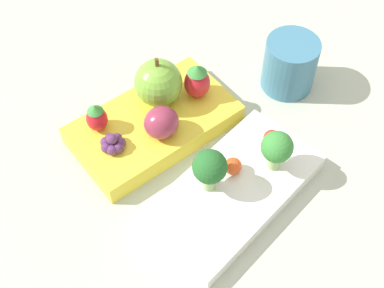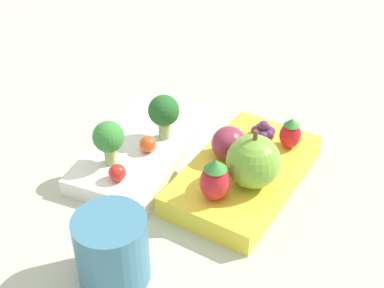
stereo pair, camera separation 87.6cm
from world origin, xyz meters
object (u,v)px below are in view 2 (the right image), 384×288
(broccoli_floret_1, at_px, (164,112))
(plum, at_px, (228,143))
(strawberry_0, at_px, (291,133))
(strawberry_1, at_px, (215,180))
(apple, at_px, (253,161))
(broccoli_floret_0, at_px, (109,138))
(bento_box_fruit, at_px, (244,174))
(bento_box_savoury, at_px, (143,148))
(drinking_cup, at_px, (112,249))
(grape_cluster, at_px, (263,131))
(cherry_tomato_1, at_px, (148,144))
(cherry_tomato_0, at_px, (117,173))

(broccoli_floret_1, xyz_separation_m, plum, (-0.00, -0.09, -0.01))
(strawberry_0, distance_m, strawberry_1, 0.13)
(apple, distance_m, strawberry_1, 0.05)
(broccoli_floret_0, xyz_separation_m, apple, (0.05, -0.16, 0.00))
(broccoli_floret_1, xyz_separation_m, apple, (-0.03, -0.14, -0.00))
(broccoli_floret_1, relative_size, strawberry_0, 1.49)
(bento_box_fruit, relative_size, broccoli_floret_0, 3.61)
(bento_box_savoury, height_order, strawberry_1, strawberry_1)
(bento_box_savoury, distance_m, broccoli_floret_1, 0.06)
(plum, bearing_deg, strawberry_1, -162.08)
(bento_box_savoury, relative_size, drinking_cup, 3.09)
(grape_cluster, bearing_deg, cherry_tomato_1, 130.48)
(apple, xyz_separation_m, drinking_cup, (-0.17, 0.06, -0.02))
(bento_box_fruit, relative_size, grape_cluster, 6.60)
(cherry_tomato_0, bearing_deg, apple, -63.03)
(bento_box_savoury, height_order, cherry_tomato_1, cherry_tomato_1)
(broccoli_floret_1, xyz_separation_m, strawberry_1, (-0.07, -0.11, -0.01))
(plum, distance_m, drinking_cup, 0.20)
(apple, bearing_deg, broccoli_floret_1, 78.06)
(bento_box_savoury, bearing_deg, grape_cluster, -57.34)
(strawberry_0, xyz_separation_m, strawberry_1, (-0.13, 0.03, 0.01))
(cherry_tomato_0, height_order, apple, apple)
(broccoli_floret_0, bearing_deg, apple, -73.34)
(bento_box_fruit, relative_size, cherry_tomato_1, 9.88)
(strawberry_0, relative_size, drinking_cup, 0.55)
(cherry_tomato_1, bearing_deg, cherry_tomato_0, -177.49)
(strawberry_1, xyz_separation_m, grape_cluster, (0.13, 0.01, -0.02))
(drinking_cup, bearing_deg, bento_box_fruit, -12.53)
(apple, height_order, strawberry_1, apple)
(broccoli_floret_0, bearing_deg, strawberry_0, -51.60)
(broccoli_floret_0, height_order, plum, broccoli_floret_0)
(bento_box_savoury, height_order, broccoli_floret_1, broccoli_floret_1)
(drinking_cup, bearing_deg, grape_cluster, -7.71)
(grape_cluster, bearing_deg, broccoli_floret_1, 118.28)
(apple, bearing_deg, grape_cluster, 18.08)
(bento_box_savoury, relative_size, apple, 3.22)
(bento_box_savoury, relative_size, broccoli_floret_0, 4.03)
(broccoli_floret_1, distance_m, cherry_tomato_0, 0.10)
(bento_box_fruit, bearing_deg, drinking_cup, 167.47)
(cherry_tomato_1, bearing_deg, grape_cluster, -49.52)
(cherry_tomato_1, distance_m, grape_cluster, 0.14)
(apple, bearing_deg, bento_box_fruit, 40.73)
(broccoli_floret_0, height_order, broccoli_floret_1, broccoli_floret_1)
(broccoli_floret_1, bearing_deg, broccoli_floret_0, 162.68)
(apple, xyz_separation_m, grape_cluster, (0.09, 0.03, -0.02))
(cherry_tomato_1, relative_size, strawberry_1, 0.41)
(cherry_tomato_0, relative_size, grape_cluster, 0.66)
(broccoli_floret_0, bearing_deg, bento_box_savoury, -6.75)
(broccoli_floret_1, height_order, cherry_tomato_1, broccoli_floret_1)
(broccoli_floret_0, bearing_deg, bento_box_fruit, -62.83)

